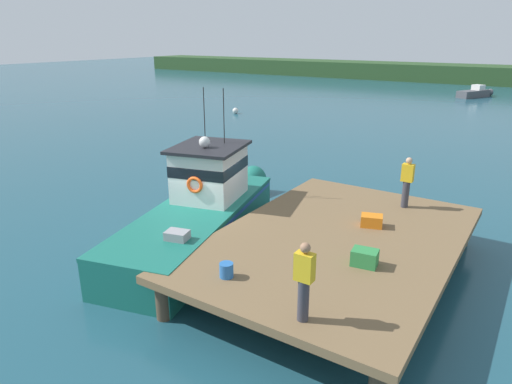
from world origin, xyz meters
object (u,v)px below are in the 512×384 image
bait_bucket (226,270)px  moored_boat_off_the_point (475,93)px  crate_stack_mid_dock (365,258)px  crate_single_by_cleat (372,221)px  deckhand_further_back (304,280)px  main_fishing_boat (203,209)px  mooring_buoy_spare_mooring (236,111)px  deckhand_by_the_boat (407,181)px

bait_bucket → moored_boat_off_the_point: 48.27m
crate_stack_mid_dock → bait_bucket: (-2.42, -2.24, -0.03)m
crate_stack_mid_dock → crate_single_by_cleat: size_ratio=1.00×
deckhand_further_back → moored_boat_off_the_point: bearing=94.9°
main_fishing_boat → crate_stack_mid_dock: size_ratio=16.58×
mooring_buoy_spare_mooring → deckhand_by_the_boat: bearing=-42.8°
mooring_buoy_spare_mooring → crate_stack_mid_dock: bearing=-48.7°
deckhand_further_back → bait_bucket: bearing=166.5°
deckhand_by_the_boat → main_fishing_boat: bearing=-149.5°
bait_bucket → mooring_buoy_spare_mooring: size_ratio=0.68×
deckhand_by_the_boat → deckhand_further_back: (0.12, -7.23, 0.00)m
crate_stack_mid_dock → deckhand_by_the_boat: (-0.32, 4.46, 0.66)m
deckhand_by_the_boat → mooring_buoy_spare_mooring: 26.68m
main_fishing_boat → crate_stack_mid_dock: (5.92, -1.17, 0.39)m
crate_stack_mid_dock → bait_bucket: 3.30m
crate_stack_mid_dock → deckhand_by_the_boat: bearing=94.2°
main_fishing_boat → crate_single_by_cleat: bearing=13.0°
crate_stack_mid_dock → deckhand_further_back: 2.86m
crate_single_by_cleat → mooring_buoy_spare_mooring: (-19.18, 20.18, -1.12)m
deckhand_by_the_boat → moored_boat_off_the_point: deckhand_by_the_boat is taller
moored_boat_off_the_point → crate_single_by_cleat: bearing=-85.2°
deckhand_by_the_boat → deckhand_further_back: same height
main_fishing_boat → moored_boat_off_the_point: (1.56, 44.81, -0.56)m
main_fishing_boat → bait_bucket: 4.90m
crate_stack_mid_dock → bait_bucket: bearing=-137.2°
deckhand_by_the_boat → crate_stack_mid_dock: bearing=-85.8°
bait_bucket → main_fishing_boat: bearing=135.7°
crate_single_by_cleat → deckhand_further_back: bearing=-84.8°
main_fishing_boat → deckhand_further_back: bearing=-34.6°
main_fishing_boat → deckhand_by_the_boat: (5.60, 3.29, 1.05)m
crate_stack_mid_dock → moored_boat_off_the_point: crate_stack_mid_dock is taller
main_fishing_boat → deckhand_further_back: (5.72, -3.94, 1.05)m
deckhand_by_the_boat → moored_boat_off_the_point: (-4.04, 41.52, -1.61)m
deckhand_further_back → mooring_buoy_spare_mooring: 32.11m
deckhand_further_back → crate_stack_mid_dock: bearing=85.8°
crate_stack_mid_dock → deckhand_further_back: bearing=-94.2°
main_fishing_boat → mooring_buoy_spare_mooring: main_fishing_boat is taller
main_fishing_boat → moored_boat_off_the_point: main_fishing_boat is taller
crate_stack_mid_dock → deckhand_further_back: size_ratio=0.37×
crate_stack_mid_dock → crate_single_by_cleat: crate_stack_mid_dock is taller
bait_bucket → mooring_buoy_spare_mooring: bearing=125.1°
crate_single_by_cleat → bait_bucket: size_ratio=1.76×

